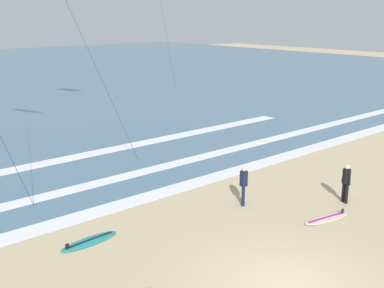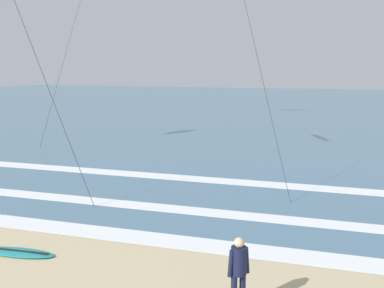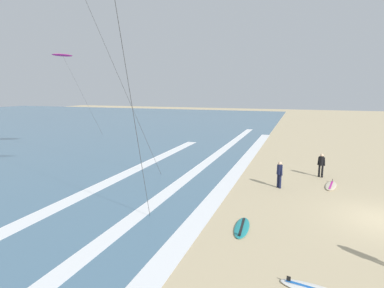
{
  "view_description": "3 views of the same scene",
  "coord_description": "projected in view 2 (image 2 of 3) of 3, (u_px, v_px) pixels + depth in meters",
  "views": [
    {
      "loc": [
        -9.63,
        -7.17,
        7.31
      ],
      "look_at": [
        2.04,
        6.45,
        2.4
      ],
      "focal_mm": 44.71,
      "sensor_mm": 36.0,
      "label": 1
    },
    {
      "loc": [
        4.97,
        -3.58,
        4.98
      ],
      "look_at": [
        2.1,
        5.65,
        3.3
      ],
      "focal_mm": 42.28,
      "sensor_mm": 36.0,
      "label": 2
    },
    {
      "loc": [
        -15.13,
        3.87,
        5.79
      ],
      "look_at": [
        0.87,
        9.49,
        2.79
      ],
      "focal_mm": 29.04,
      "sensor_mm": 36.0,
      "label": 3
    }
  ],
  "objects": [
    {
      "name": "ocean_surface",
      "position": [
        289.0,
        107.0,
        55.14
      ],
      "size": [
        140.0,
        90.0,
        0.01
      ],
      "primitive_type": "cube",
      "color": "slate",
      "rests_on": "ground"
    },
    {
      "name": "wave_foam_shoreline",
      "position": [
        121.0,
        235.0,
        13.41
      ],
      "size": [
        52.15,
        1.01,
        0.01
      ],
      "primitive_type": "cube",
      "color": "white",
      "rests_on": "ocean_surface"
    },
    {
      "name": "wave_foam_mid_break",
      "position": [
        192.0,
        211.0,
        15.66
      ],
      "size": [
        59.21,
        0.83,
        0.01
      ],
      "primitive_type": "cube",
      "color": "white",
      "rests_on": "ocean_surface"
    },
    {
      "name": "wave_foam_outer_break",
      "position": [
        170.0,
        177.0,
        20.41
      ],
      "size": [
        37.48,
        1.0,
        0.01
      ],
      "primitive_type": "cube",
      "color": "white",
      "rests_on": "ocean_surface"
    },
    {
      "name": "surfer_right_near",
      "position": [
        239.0,
        268.0,
        9.11
      ],
      "size": [
        0.44,
        0.41,
        1.6
      ],
      "color": "#141938",
      "rests_on": "ground"
    },
    {
      "name": "surfboard_right_spare",
      "position": [
        18.0,
        252.0,
        12.1
      ],
      "size": [
        2.13,
        0.73,
        0.25
      ],
      "color": "teal",
      "rests_on": "ground"
    }
  ]
}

